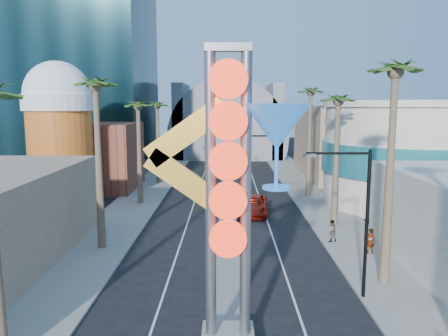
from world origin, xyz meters
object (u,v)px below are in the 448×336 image
neon_sign (249,180)px  red_pickup (252,205)px  pedestrian_b (331,231)px  pedestrian_a (370,241)px

neon_sign → red_pickup: size_ratio=2.03×
neon_sign → pedestrian_b: 17.14m
neon_sign → pedestrian_a: bearing=52.9°
neon_sign → pedestrian_b: (6.86, 14.37, -6.33)m
red_pickup → pedestrian_a: pedestrian_a is taller
neon_sign → red_pickup: 23.89m
neon_sign → pedestrian_b: size_ratio=7.59×
red_pickup → pedestrian_a: 13.43m
pedestrian_a → neon_sign: bearing=42.3°
neon_sign → pedestrian_a: (8.88, 11.76, -6.27)m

